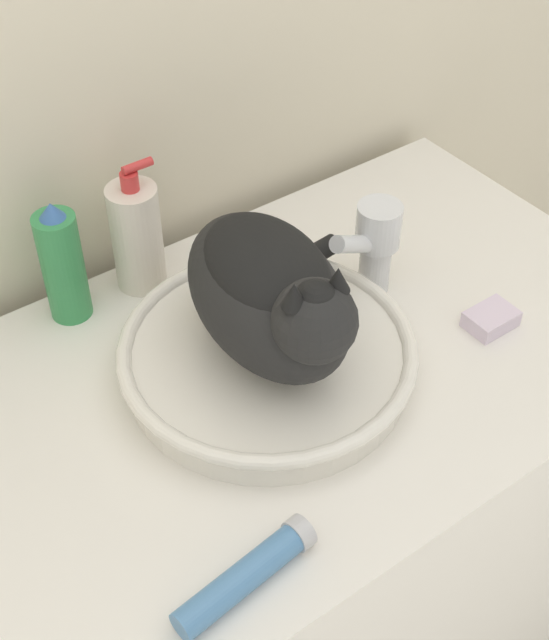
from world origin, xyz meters
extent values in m
cube|color=white|center=(0.00, 0.30, 0.41)|extent=(1.21, 0.61, 0.81)
cylinder|color=white|center=(0.05, 0.31, 0.84)|extent=(0.36, 0.36, 0.05)
torus|color=white|center=(0.05, 0.31, 0.86)|extent=(0.38, 0.38, 0.02)
ellipsoid|color=black|center=(0.05, 0.31, 0.95)|extent=(0.20, 0.29, 0.16)
ellipsoid|color=black|center=(0.05, 0.31, 0.99)|extent=(0.16, 0.22, 0.07)
sphere|color=black|center=(0.04, 0.20, 0.99)|extent=(0.10, 0.10, 0.10)
sphere|color=black|center=(0.04, 0.20, 1.02)|extent=(0.05, 0.05, 0.05)
cone|color=black|center=(0.01, 0.20, 1.04)|extent=(0.03, 0.03, 0.03)
cone|color=black|center=(0.06, 0.20, 1.04)|extent=(0.03, 0.03, 0.03)
cylinder|color=black|center=(0.14, 0.39, 0.88)|extent=(0.19, 0.05, 0.03)
cylinder|color=silver|center=(0.27, 0.36, 0.85)|extent=(0.04, 0.04, 0.08)
cylinder|color=silver|center=(0.23, 0.35, 0.92)|extent=(0.11, 0.05, 0.07)
cylinder|color=silver|center=(0.27, 0.36, 0.92)|extent=(0.06, 0.06, 0.06)
cylinder|color=silver|center=(0.01, 0.56, 0.89)|extent=(0.07, 0.07, 0.16)
cylinder|color=red|center=(0.01, 0.56, 0.98)|extent=(0.02, 0.02, 0.02)
cylinder|color=red|center=(0.03, 0.56, 1.00)|extent=(0.04, 0.01, 0.01)
cylinder|color=#338C4C|center=(-0.10, 0.56, 0.89)|extent=(0.06, 0.06, 0.16)
cone|color=#3866AD|center=(-0.10, 0.56, 0.98)|extent=(0.03, 0.03, 0.02)
cylinder|color=#4C7FB2|center=(-0.15, 0.07, 0.83)|extent=(0.16, 0.05, 0.03)
cylinder|color=#B7B7BC|center=(-0.07, 0.08, 0.83)|extent=(0.02, 0.04, 0.04)
cube|color=silver|center=(0.35, 0.20, 0.82)|extent=(0.07, 0.05, 0.02)
camera|label=1|loc=(-0.41, -0.34, 1.64)|focal=50.00mm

